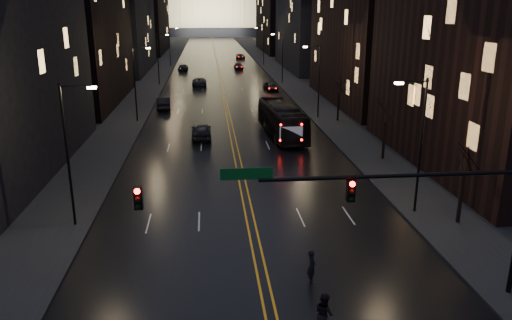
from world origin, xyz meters
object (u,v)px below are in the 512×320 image
object	(u,v)px
pedestrian_a	(312,266)
oncoming_car_a	(201,131)
oncoming_car_b	(163,103)
pedestrian_b	(324,313)
receding_car_a	(270,112)
traffic_signal	(404,199)
bus	(282,120)

from	to	relation	value
pedestrian_a	oncoming_car_a	bearing A→B (deg)	19.59
oncoming_car_a	oncoming_car_b	distance (m)	17.40
oncoming_car_a	pedestrian_b	world-z (taller)	pedestrian_b
oncoming_car_a	oncoming_car_b	xyz separation A→B (m)	(-5.22, 16.60, -0.03)
receding_car_a	traffic_signal	bearing A→B (deg)	-91.69
oncoming_car_b	receding_car_a	xyz separation A→B (m)	(13.53, -7.65, 0.02)
traffic_signal	pedestrian_a	xyz separation A→B (m)	(-3.54, 2.05, -4.24)
traffic_signal	pedestrian_a	distance (m)	5.89
traffic_signal	oncoming_car_a	size ratio (longest dim) A/B	3.42
bus	receding_car_a	bearing A→B (deg)	87.08
traffic_signal	pedestrian_b	size ratio (longest dim) A/B	9.29
receding_car_a	pedestrian_a	size ratio (longest dim) A/B	2.98
traffic_signal	oncoming_car_b	xyz separation A→B (m)	(-14.41, 47.89, -4.27)
traffic_signal	pedestrian_a	size ratio (longest dim) A/B	9.96
bus	oncoming_car_a	distance (m)	8.59
traffic_signal	oncoming_car_a	distance (m)	32.89
oncoming_car_a	pedestrian_a	world-z (taller)	pedestrian_a
oncoming_car_b	receding_car_a	world-z (taller)	receding_car_a
oncoming_car_a	pedestrian_b	size ratio (longest dim) A/B	2.72
bus	oncoming_car_b	distance (m)	21.26
oncoming_car_a	bus	bearing A→B (deg)	-177.71
oncoming_car_a	traffic_signal	bearing A→B (deg)	105.94
pedestrian_a	pedestrian_b	xyz separation A→B (m)	(-0.31, -4.05, 0.06)
bus	pedestrian_b	xyz separation A→B (m)	(-3.20, -33.69, -0.79)
oncoming_car_a	pedestrian_b	distance (m)	33.71
oncoming_car_a	pedestrian_a	size ratio (longest dim) A/B	2.92
oncoming_car_b	receding_car_a	size ratio (longest dim) A/B	0.98
pedestrian_a	pedestrian_b	size ratio (longest dim) A/B	0.93
pedestrian_a	pedestrian_b	distance (m)	4.06
traffic_signal	pedestrian_b	bearing A→B (deg)	-152.62
traffic_signal	bus	bearing A→B (deg)	91.18
receding_car_a	pedestrian_a	xyz separation A→B (m)	(-2.66, -38.19, 0.02)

